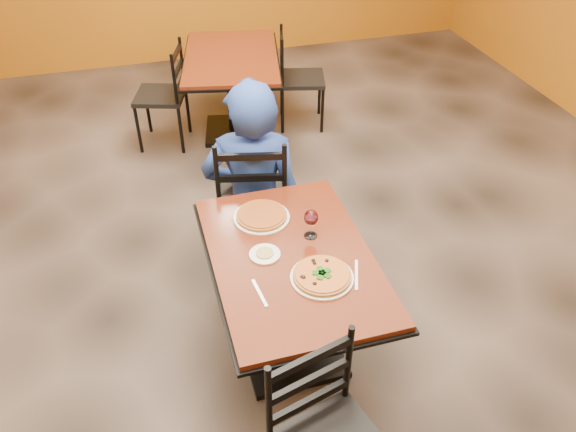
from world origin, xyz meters
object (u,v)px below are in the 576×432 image
object	(u,v)px
diner	(253,177)
pizza_far	(262,215)
chair_second_right	(302,79)
plate_far	(262,217)
side_plate	(265,254)
table_main	(292,283)
table_second	(232,77)
chair_main_far	(253,195)
plate_main	(322,277)
wine_glass	(311,223)
chair_second_left	(160,96)
pizza_main	(322,275)

from	to	relation	value
diner	pizza_far	distance (m)	0.54
chair_second_right	plate_far	bearing A→B (deg)	172.07
side_plate	table_main	bearing A→B (deg)	-19.28
table_second	chair_main_far	world-z (taller)	chair_main_far
plate_main	plate_far	size ratio (longest dim) A/B	1.00
table_second	chair_main_far	bearing A→B (deg)	-97.30
plate_main	wine_glass	distance (m)	0.33
chair_second_left	plate_far	size ratio (longest dim) A/B	2.94
diner	pizza_main	size ratio (longest dim) A/B	4.68
plate_far	side_plate	bearing A→B (deg)	-101.00
diner	wine_glass	distance (m)	0.78
plate_far	wine_glass	world-z (taller)	wine_glass
diner	chair_second_left	bearing A→B (deg)	-61.10
chair_second_left	plate_main	bearing A→B (deg)	27.94
plate_main	table_main	bearing A→B (deg)	116.11
table_main	chair_main_far	xyz separation A→B (m)	(0.00, 0.92, -0.06)
diner	plate_main	world-z (taller)	diner
pizza_far	plate_far	bearing A→B (deg)	0.00
table_second	wine_glass	world-z (taller)	wine_glass
pizza_main	plate_far	xyz separation A→B (m)	(-0.17, 0.54, -0.02)
table_main	pizza_far	size ratio (longest dim) A/B	4.39
chair_second_left	chair_second_right	world-z (taller)	chair_second_left
diner	pizza_main	world-z (taller)	diner
chair_second_right	table_second	bearing A→B (deg)	104.44
table_main	pizza_far	xyz separation A→B (m)	(-0.07, 0.35, 0.21)
chair_main_far	plate_far	size ratio (longest dim) A/B	3.19
chair_second_left	plate_far	world-z (taller)	chair_second_left
table_main	pizza_main	size ratio (longest dim) A/B	4.33
chair_second_left	pizza_main	size ratio (longest dim) A/B	3.21
side_plate	wine_glass	size ratio (longest dim) A/B	0.89
plate_main	pizza_far	xyz separation A→B (m)	(-0.17, 0.54, 0.02)
chair_main_far	pizza_main	xyz separation A→B (m)	(0.09, -1.11, 0.28)
chair_second_right	plate_main	bearing A→B (deg)	179.14
plate_main	side_plate	distance (m)	0.33
chair_second_left	diner	size ratio (longest dim) A/B	0.69
pizza_far	chair_second_left	bearing A→B (deg)	98.81
chair_main_far	wine_glass	xyz separation A→B (m)	(0.14, -0.79, 0.35)
table_main	table_second	world-z (taller)	same
table_second	plate_main	xyz separation A→B (m)	(-0.13, -2.82, 0.20)
wine_glass	table_second	bearing A→B (deg)	88.15
table_main	diner	world-z (taller)	diner
pizza_main	chair_second_right	bearing A→B (deg)	74.70
plate_main	chair_second_left	bearing A→B (deg)	100.45
diner	plate_main	distance (m)	1.08
table_main	pizza_far	bearing A→B (deg)	101.69
chair_main_far	pizza_far	world-z (taller)	chair_main_far
table_second	plate_far	bearing A→B (deg)	-97.31
table_main	table_second	distance (m)	2.64
chair_main_far	side_plate	distance (m)	0.92
pizza_far	chair_second_right	bearing A→B (deg)	67.62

